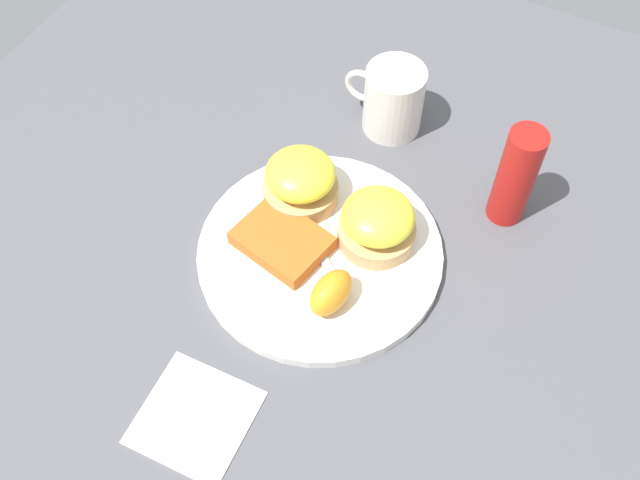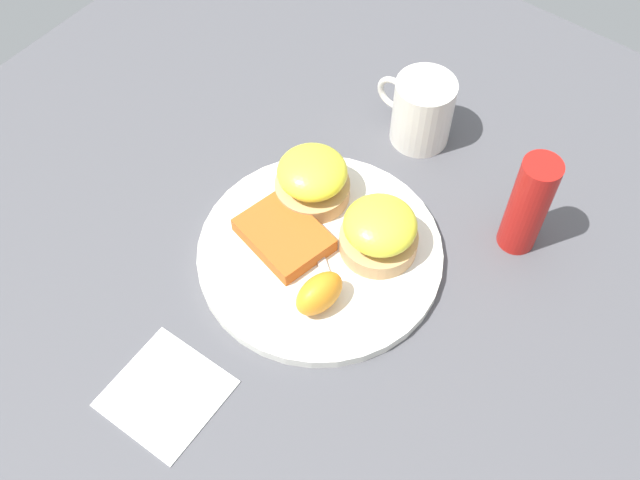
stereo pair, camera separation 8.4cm
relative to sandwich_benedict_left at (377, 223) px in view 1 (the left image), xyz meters
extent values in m
plane|color=#4C4C51|center=(0.05, 0.04, -0.04)|extent=(1.10, 1.10, 0.00)
cylinder|color=silver|center=(0.05, 0.04, -0.04)|extent=(0.28, 0.28, 0.01)
cylinder|color=tan|center=(0.00, 0.00, -0.02)|extent=(0.09, 0.09, 0.02)
ellipsoid|color=yellow|center=(0.00, 0.00, 0.01)|extent=(0.08, 0.08, 0.04)
cylinder|color=tan|center=(0.11, -0.01, -0.02)|extent=(0.09, 0.09, 0.02)
ellipsoid|color=yellow|center=(0.11, -0.01, 0.01)|extent=(0.08, 0.08, 0.04)
cube|color=#B3561E|center=(0.09, 0.06, -0.02)|extent=(0.11, 0.10, 0.02)
ellipsoid|color=orange|center=(0.01, 0.10, -0.01)|extent=(0.05, 0.07, 0.04)
cube|color=silver|center=(0.04, 0.05, -0.03)|extent=(0.09, 0.07, 0.00)
cube|color=silver|center=(0.14, -0.02, -0.03)|extent=(0.05, 0.04, 0.00)
cylinder|color=silver|center=(0.06, -0.18, 0.00)|extent=(0.08, 0.08, 0.09)
torus|color=silver|center=(0.11, -0.18, 0.01)|extent=(0.05, 0.01, 0.05)
cube|color=white|center=(0.07, 0.28, -0.04)|extent=(0.11, 0.11, 0.00)
cylinder|color=#B21914|center=(-0.12, -0.11, 0.02)|extent=(0.04, 0.04, 0.14)
camera|label=1|loc=(-0.17, 0.46, 0.69)|focal=42.00mm
camera|label=2|loc=(-0.24, 0.42, 0.69)|focal=42.00mm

